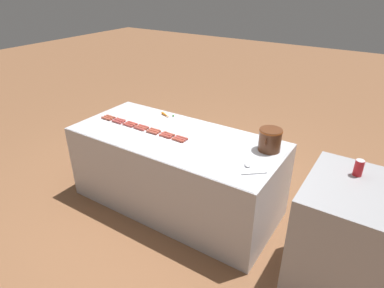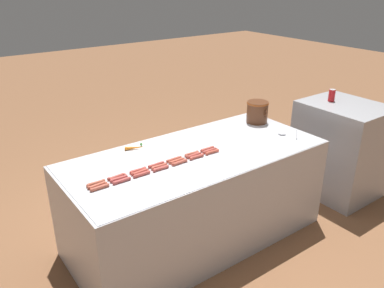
% 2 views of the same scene
% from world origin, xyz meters
% --- Properties ---
extents(ground_plane, '(20.00, 20.00, 0.00)m').
position_xyz_m(ground_plane, '(0.00, 0.00, 0.00)').
color(ground_plane, brown).
extents(griddle_counter, '(0.99, 2.21, 0.85)m').
position_xyz_m(griddle_counter, '(0.00, 0.00, 0.42)').
color(griddle_counter, '#BCBCC1').
rests_on(griddle_counter, ground_plane).
extents(back_cabinet, '(0.81, 0.68, 0.99)m').
position_xyz_m(back_cabinet, '(0.22, 1.73, 0.50)').
color(back_cabinet, '#A0A0A4').
rests_on(back_cabinet, ground_plane).
extents(hot_dog_0, '(0.03, 0.14, 0.03)m').
position_xyz_m(hot_dog_0, '(0.02, -0.89, 0.86)').
color(hot_dog_0, '#AB523C').
rests_on(hot_dog_0, griddle_counter).
extents(hot_dog_1, '(0.04, 0.14, 0.03)m').
position_xyz_m(hot_dog_1, '(0.02, -0.73, 0.86)').
color(hot_dog_1, '#B24B40').
rests_on(hot_dog_1, griddle_counter).
extents(hot_dog_2, '(0.03, 0.14, 0.03)m').
position_xyz_m(hot_dog_2, '(0.02, -0.56, 0.86)').
color(hot_dog_2, '#B7483E').
rests_on(hot_dog_2, griddle_counter).
extents(hot_dog_3, '(0.03, 0.14, 0.03)m').
position_xyz_m(hot_dog_3, '(0.02, -0.40, 0.86)').
color(hot_dog_3, '#B5473E').
rests_on(hot_dog_3, griddle_counter).
extents(hot_dog_4, '(0.03, 0.14, 0.03)m').
position_xyz_m(hot_dog_4, '(0.02, -0.23, 0.86)').
color(hot_dog_4, '#B75240').
rests_on(hot_dog_4, griddle_counter).
extents(hot_dog_5, '(0.03, 0.14, 0.03)m').
position_xyz_m(hot_dog_5, '(0.02, -0.06, 0.86)').
color(hot_dog_5, '#AC503D').
rests_on(hot_dog_5, griddle_counter).
extents(hot_dog_6, '(0.03, 0.14, 0.03)m').
position_xyz_m(hot_dog_6, '(0.02, 0.10, 0.86)').
color(hot_dog_6, '#B44E41').
rests_on(hot_dog_6, griddle_counter).
extents(hot_dog_7, '(0.03, 0.14, 0.03)m').
position_xyz_m(hot_dog_7, '(0.05, -0.90, 0.86)').
color(hot_dog_7, '#B3523C').
rests_on(hot_dog_7, griddle_counter).
extents(hot_dog_8, '(0.03, 0.14, 0.03)m').
position_xyz_m(hot_dog_8, '(0.05, -0.73, 0.86)').
color(hot_dog_8, '#B04540').
rests_on(hot_dog_8, griddle_counter).
extents(hot_dog_9, '(0.03, 0.14, 0.03)m').
position_xyz_m(hot_dog_9, '(0.05, -0.56, 0.86)').
color(hot_dog_9, '#B6493B').
rests_on(hot_dog_9, griddle_counter).
extents(hot_dog_10, '(0.03, 0.14, 0.03)m').
position_xyz_m(hot_dog_10, '(0.06, -0.40, 0.86)').
color(hot_dog_10, '#B35140').
rests_on(hot_dog_10, griddle_counter).
extents(hot_dog_11, '(0.03, 0.14, 0.03)m').
position_xyz_m(hot_dog_11, '(0.06, -0.23, 0.86)').
color(hot_dog_11, '#B9533E').
rests_on(hot_dog_11, griddle_counter).
extents(hot_dog_12, '(0.03, 0.14, 0.03)m').
position_xyz_m(hot_dog_12, '(0.05, -0.07, 0.86)').
color(hot_dog_12, '#B1493F').
rests_on(hot_dog_12, griddle_counter).
extents(hot_dog_13, '(0.03, 0.14, 0.03)m').
position_xyz_m(hot_dog_13, '(0.06, 0.10, 0.86)').
color(hot_dog_13, '#B14A41').
rests_on(hot_dog_13, griddle_counter).
extents(hot_dog_14, '(0.03, 0.14, 0.03)m').
position_xyz_m(hot_dog_14, '(0.09, -0.90, 0.86)').
color(hot_dog_14, '#B0523D').
rests_on(hot_dog_14, griddle_counter).
extents(hot_dog_15, '(0.03, 0.14, 0.03)m').
position_xyz_m(hot_dog_15, '(0.09, -0.73, 0.86)').
color(hot_dog_15, '#AF4641').
rests_on(hot_dog_15, griddle_counter).
extents(hot_dog_16, '(0.03, 0.14, 0.03)m').
position_xyz_m(hot_dog_16, '(0.09, -0.57, 0.86)').
color(hot_dog_16, '#B4463D').
rests_on(hot_dog_16, griddle_counter).
extents(hot_dog_17, '(0.03, 0.14, 0.03)m').
position_xyz_m(hot_dog_17, '(0.09, -0.40, 0.86)').
color(hot_dog_17, '#B4483F').
rests_on(hot_dog_17, griddle_counter).
extents(hot_dog_18, '(0.03, 0.14, 0.03)m').
position_xyz_m(hot_dog_18, '(0.09, -0.23, 0.86)').
color(hot_dog_18, '#B24F3E').
rests_on(hot_dog_18, griddle_counter).
extents(hot_dog_19, '(0.03, 0.14, 0.03)m').
position_xyz_m(hot_dog_19, '(0.09, -0.06, 0.86)').
color(hot_dog_19, '#B5493C').
rests_on(hot_dog_19, griddle_counter).
extents(hot_dog_20, '(0.03, 0.14, 0.03)m').
position_xyz_m(hot_dog_20, '(0.09, 0.10, 0.86)').
color(hot_dog_20, '#B84B38').
rests_on(hot_dog_20, griddle_counter).
extents(bean_pot, '(0.27, 0.22, 0.21)m').
position_xyz_m(bean_pot, '(-0.23, 0.92, 0.96)').
color(bean_pot, '#562D19').
rests_on(bean_pot, griddle_counter).
extents(serving_spoon, '(0.20, 0.23, 0.02)m').
position_xyz_m(serving_spoon, '(0.18, 0.91, 0.85)').
color(serving_spoon, '#B7B7BC').
rests_on(serving_spoon, griddle_counter).
extents(carrot, '(0.09, 0.17, 0.03)m').
position_xyz_m(carrot, '(-0.36, -0.38, 0.86)').
color(carrot, orange).
rests_on(carrot, griddle_counter).
extents(soda_can, '(0.07, 0.07, 0.13)m').
position_xyz_m(soda_can, '(0.06, 1.70, 1.06)').
color(soda_can, red).
rests_on(soda_can, back_cabinet).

